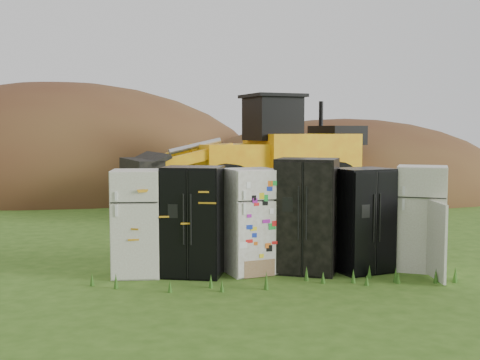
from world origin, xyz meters
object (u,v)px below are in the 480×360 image
object	(u,v)px
fridge_sticker	(250,221)
fridge_dark_mid	(307,216)
fridge_black_right	(362,220)
fridge_black_side	(193,221)
wheel_loader	(245,153)
fridge_leftmost	(136,223)
fridge_open_door	(421,218)

from	to	relation	value
fridge_sticker	fridge_dark_mid	size ratio (longest dim) A/B	0.91
fridge_dark_mid	fridge_black_right	bearing A→B (deg)	18.84
fridge_black_right	fridge_dark_mid	bearing A→B (deg)	158.72
fridge_sticker	fridge_black_side	bearing A→B (deg)	167.71
fridge_sticker	wheel_loader	bearing A→B (deg)	67.14
fridge_leftmost	fridge_sticker	world-z (taller)	fridge_sticker
wheel_loader	fridge_leftmost	bearing A→B (deg)	-126.49
fridge_black_side	wheel_loader	xyz separation A→B (m)	(1.66, 7.51, 0.82)
fridge_open_door	fridge_dark_mid	bearing A→B (deg)	-157.00
fridge_leftmost	fridge_sticker	bearing A→B (deg)	1.16
fridge_black_right	fridge_open_door	world-z (taller)	fridge_open_door
fridge_dark_mid	wheel_loader	world-z (taller)	wheel_loader
fridge_leftmost	fridge_dark_mid	distance (m)	2.86
fridge_open_door	fridge_leftmost	bearing A→B (deg)	-157.17
fridge_dark_mid	fridge_black_right	xyz separation A→B (m)	(0.95, -0.04, -0.08)
fridge_leftmost	fridge_open_door	distance (m)	4.86
fridge_black_side	fridge_dark_mid	world-z (taller)	fridge_dark_mid
fridge_dark_mid	fridge_open_door	bearing A→B (deg)	20.96
fridge_leftmost	fridge_black_right	size ratio (longest dim) A/B	1.00
fridge_black_right	wheel_loader	size ratio (longest dim) A/B	0.25
fridge_black_side	fridge_sticker	world-z (taller)	fridge_black_side
fridge_leftmost	fridge_sticker	distance (m)	1.89
fridge_sticker	fridge_black_right	size ratio (longest dim) A/B	1.00
fridge_leftmost	wheel_loader	bearing A→B (deg)	71.76
fridge_black_side	fridge_black_right	bearing A→B (deg)	14.17
fridge_leftmost	fridge_black_side	world-z (taller)	fridge_black_side
fridge_leftmost	fridge_sticker	size ratio (longest dim) A/B	1.00
wheel_loader	fridge_open_door	bearing A→B (deg)	-90.37
fridge_black_side	wheel_loader	size ratio (longest dim) A/B	0.25
fridge_open_door	fridge_sticker	bearing A→B (deg)	-157.63
fridge_open_door	wheel_loader	size ratio (longest dim) A/B	0.25
fridge_sticker	fridge_open_door	bearing A→B (deg)	-18.49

